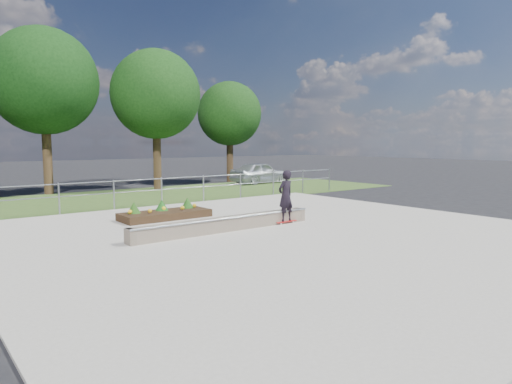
% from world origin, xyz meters
% --- Properties ---
extents(ground, '(120.00, 120.00, 0.00)m').
position_xyz_m(ground, '(0.00, 0.00, 0.00)').
color(ground, black).
rests_on(ground, ground).
extents(grass_verge, '(30.00, 8.00, 0.02)m').
position_xyz_m(grass_verge, '(0.00, 11.00, 0.01)').
color(grass_verge, '#344F1F').
rests_on(grass_verge, ground).
extents(concrete_slab, '(15.00, 15.00, 0.06)m').
position_xyz_m(concrete_slab, '(0.00, 0.00, 0.03)').
color(concrete_slab, '#9F9A8D').
rests_on(concrete_slab, ground).
extents(fence, '(20.06, 0.06, 1.20)m').
position_xyz_m(fence, '(0.00, 7.50, 0.77)').
color(fence, gray).
rests_on(fence, ground).
extents(tree_mid_left, '(5.25, 5.25, 8.25)m').
position_xyz_m(tree_mid_left, '(-2.50, 15.00, 5.61)').
color(tree_mid_left, '#362415').
rests_on(tree_mid_left, ground).
extents(tree_mid_right, '(4.90, 4.90, 7.70)m').
position_xyz_m(tree_mid_right, '(3.00, 14.00, 5.23)').
color(tree_mid_right, '#312113').
rests_on(tree_mid_right, ground).
extents(tree_far_right, '(4.20, 4.20, 6.60)m').
position_xyz_m(tree_far_right, '(9.00, 15.50, 4.48)').
color(tree_far_right, '#302013').
rests_on(tree_far_right, ground).
extents(grind_ledge, '(6.00, 0.44, 0.43)m').
position_xyz_m(grind_ledge, '(-1.04, 1.34, 0.26)').
color(grind_ledge, brown).
rests_on(grind_ledge, concrete_slab).
extents(planter_bed, '(3.00, 1.20, 0.61)m').
position_xyz_m(planter_bed, '(-1.43, 4.43, 0.24)').
color(planter_bed, black).
rests_on(planter_bed, concrete_slab).
extents(skateboarder, '(0.80, 0.44, 1.69)m').
position_xyz_m(skateboarder, '(1.12, 1.16, 0.94)').
color(skateboarder, white).
rests_on(skateboarder, concrete_slab).
extents(parked_car, '(4.17, 1.93, 1.38)m').
position_xyz_m(parked_car, '(9.79, 13.30, 0.69)').
color(parked_car, '#AEB4B8').
rests_on(parked_car, ground).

